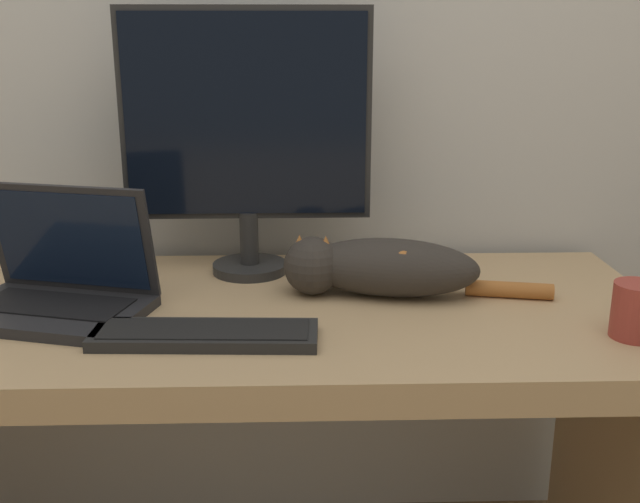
% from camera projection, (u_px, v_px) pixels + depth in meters
% --- Properties ---
extents(desk, '(1.60, 0.67, 0.70)m').
position_uv_depth(desk, '(246.00, 372.00, 1.47)').
color(desk, tan).
rests_on(desk, ground_plane).
extents(monitor, '(0.52, 0.16, 0.55)m').
position_uv_depth(monitor, '(248.00, 130.00, 1.54)').
color(monitor, '#282828').
rests_on(monitor, desk).
extents(laptop, '(0.38, 0.30, 0.23)m').
position_uv_depth(laptop, '(57.00, 288.00, 1.38)').
color(laptop, '#232326').
rests_on(laptop, desk).
extents(external_keyboard, '(0.38, 0.13, 0.02)m').
position_uv_depth(external_keyboard, '(205.00, 335.00, 1.26)').
color(external_keyboard, black).
rests_on(external_keyboard, desk).
extents(cat, '(0.53, 0.20, 0.12)m').
position_uv_depth(cat, '(378.00, 266.00, 1.47)').
color(cat, '#332D28').
rests_on(cat, desk).
extents(coffee_mug, '(0.08, 0.08, 0.10)m').
position_uv_depth(coffee_mug, '(636.00, 311.00, 1.27)').
color(coffee_mug, '#9E382D').
rests_on(coffee_mug, desk).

